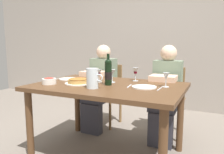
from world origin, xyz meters
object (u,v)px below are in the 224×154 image
object	(u,v)px
baked_tart	(78,81)
wine_glass_spare	(166,77)
wine_glass_right_diner	(112,73)
chair_right	(169,96)
dinner_plate_right_setting	(69,79)
diner_right	(166,90)
wine_bottle	(108,72)
dinner_plate_left_setting	(144,87)
dining_table	(108,94)
salad_bowl	(49,81)
chair_left	(108,90)
water_pitcher	(93,79)
wine_glass_centre	(99,73)
wine_glass_left_diner	(135,71)
diner_left	(100,85)

from	to	relation	value
baked_tart	wine_glass_spare	xyz separation A→B (m)	(0.86, 0.22, 0.07)
wine_glass_right_diner	chair_right	world-z (taller)	wine_glass_right_diner
dinner_plate_right_setting	diner_right	distance (m)	1.16
wine_bottle	dinner_plate_left_setting	xyz separation A→B (m)	(0.37, 0.03, -0.13)
dining_table	wine_glass_spare	bearing A→B (deg)	12.87
salad_bowl	diner_right	world-z (taller)	diner_right
chair_right	baked_tart	bearing A→B (deg)	51.44
salad_bowl	chair_left	distance (m)	1.16
water_pitcher	chair_left	size ratio (longest dim) A/B	0.22
baked_tart	wine_glass_centre	world-z (taller)	wine_glass_centre
wine_bottle	baked_tart	xyz separation A→B (m)	(-0.31, -0.07, -0.11)
wine_glass_centre	dinner_plate_left_setting	size ratio (longest dim) A/B	0.60
dinner_plate_right_setting	baked_tart	bearing A→B (deg)	-35.79
wine_glass_left_diner	diner_left	xyz separation A→B (m)	(-0.63, 0.31, -0.25)
wine_glass_left_diner	chair_right	distance (m)	0.72
chair_right	diner_right	world-z (taller)	diner_right
diner_left	wine_glass_right_diner	bearing A→B (deg)	131.66
wine_glass_centre	chair_right	bearing A→B (deg)	52.24
wine_bottle	chair_right	world-z (taller)	wine_bottle
baked_tart	dinner_plate_left_setting	size ratio (longest dim) A/B	1.19
wine_glass_spare	diner_right	bearing A→B (deg)	101.60
dinner_plate_right_setting	diner_left	bearing A→B (deg)	78.92
baked_tart	diner_left	bearing A→B (deg)	101.75
water_pitcher	diner_right	xyz separation A→B (m)	(0.50, 0.88, -0.23)
wine_glass_centre	dinner_plate_right_setting	xyz separation A→B (m)	(-0.40, -0.01, -0.09)
wine_glass_left_diner	wine_bottle	bearing A→B (deg)	-114.71
water_pitcher	diner_left	bearing A→B (deg)	114.86
wine_glass_centre	water_pitcher	bearing A→B (deg)	-71.18
wine_glass_centre	wine_glass_spare	distance (m)	0.72
wine_glass_spare	diner_right	distance (m)	0.59
water_pitcher	wine_glass_left_diner	world-z (taller)	water_pitcher
diner_left	diner_right	bearing A→B (deg)	-178.76
wine_bottle	diner_right	world-z (taller)	diner_right
wine_bottle	dining_table	bearing A→B (deg)	132.65
chair_left	chair_right	size ratio (longest dim) A/B	1.00
salad_bowl	dining_table	bearing A→B (deg)	21.59
dining_table	wine_glass_right_diner	world-z (taller)	wine_glass_right_diner
dining_table	water_pitcher	xyz separation A→B (m)	(-0.05, -0.22, 0.18)
dinner_plate_right_setting	diner_right	world-z (taller)	diner_right
wine_glass_left_diner	diner_right	world-z (taller)	diner_right
dinner_plate_right_setting	diner_right	xyz separation A→B (m)	(1.01, 0.55, -0.15)
salad_bowl	wine_glass_spare	size ratio (longest dim) A/B	1.04
water_pitcher	diner_right	distance (m)	1.03
baked_tart	wine_glass_right_diner	world-z (taller)	wine_glass_right_diner
dining_table	water_pitcher	bearing A→B (deg)	-101.69
dining_table	wine_glass_left_diner	size ratio (longest dim) A/B	9.92
wine_glass_left_diner	wine_glass_right_diner	size ratio (longest dim) A/B	1.08
water_pitcher	chair_left	world-z (taller)	water_pitcher
diner_left	chair_right	distance (m)	0.94
wine_bottle	diner_left	world-z (taller)	diner_left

